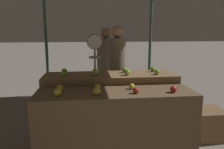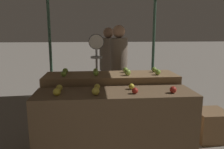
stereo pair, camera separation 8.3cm
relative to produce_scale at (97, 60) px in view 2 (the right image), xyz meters
The scene contains 21 objects.
display_counter_front 1.41m from the produce_scale, 80.94° to the right, with size 1.90×0.55×0.90m, color brown.
display_counter_back 0.90m from the produce_scale, 72.63° to the right, with size 1.90×0.55×0.99m, color olive.
apple_front_0 1.42m from the produce_scale, 109.49° to the right, with size 0.09×0.09×0.09m, color gold.
apple_front_1 1.35m from the produce_scale, 91.64° to the right, with size 0.09×0.09×0.09m, color gold.
apple_front_2 1.40m from the produce_scale, 72.67° to the right, with size 0.07×0.07×0.07m, color #AD281E.
apple_front_3 1.60m from the produce_scale, 57.21° to the right, with size 0.08×0.08×0.08m, color #AD281E.
apple_front_4 1.23m from the produce_scale, 112.66° to the right, with size 0.08×0.08×0.08m, color gold.
apple_front_5 1.12m from the produce_scale, 90.83° to the right, with size 0.07×0.07×0.07m, color gold.
apple_front_6 1.21m from the produce_scale, 70.00° to the right, with size 0.07×0.07×0.07m, color gold.
apple_back_0 0.88m from the produce_scale, 121.97° to the right, with size 0.08×0.08×0.08m, color #84AD3D.
apple_back_1 0.73m from the produce_scale, 91.84° to the right, with size 0.08×0.08×0.08m, color #84AD3D.
apple_back_2 0.85m from the produce_scale, 60.49° to the right, with size 0.09×0.09×0.09m, color #8EB247.
apple_back_3 1.13m from the produce_scale, 40.91° to the right, with size 0.08×0.08×0.08m, color #84AD3D.
apple_back_4 0.70m from the produce_scale, 132.09° to the right, with size 0.08×0.08×0.08m, color #7AA338.
apple_back_5 0.53m from the produce_scale, 92.69° to the right, with size 0.07×0.07×0.07m, color #8EB247.
apple_back_6 0.67m from the produce_scale, 50.60° to the right, with size 0.08×0.08×0.08m, color #84AD3D.
apple_back_7 1.01m from the produce_scale, 30.84° to the right, with size 0.07×0.07×0.07m, color #7AA338.
produce_scale is the anchor object (origin of this frame).
person_vendor_at_scale 0.46m from the produce_scale, 25.29° to the left, with size 0.40×0.40×1.71m.
person_customer_left 1.03m from the produce_scale, 74.25° to the left, with size 0.48×0.48×1.68m.
wooden_crate_side 2.06m from the produce_scale, 25.39° to the right, with size 0.45×0.45×0.45m, color brown.
Camera 2 is at (-0.26, -2.49, 1.61)m, focal length 35.00 mm.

